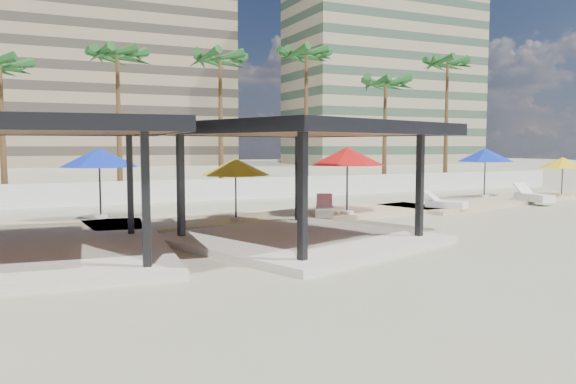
# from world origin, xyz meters

# --- Properties ---
(ground) EXTENTS (200.00, 200.00, 0.00)m
(ground) POSITION_xyz_m (0.00, 0.00, 0.00)
(ground) COLOR tan
(ground) RESTS_ON ground
(promenade) EXTENTS (44.45, 7.97, 0.24)m
(promenade) POSITION_xyz_m (2.00, 7.67, 0.06)
(promenade) COLOR #C6B284
(promenade) RESTS_ON ground
(boundary_wall) EXTENTS (56.00, 0.30, 1.20)m
(boundary_wall) POSITION_xyz_m (0.00, 16.00, 0.60)
(boundary_wall) COLOR silver
(boundary_wall) RESTS_ON ground
(building_mid) EXTENTS (38.00, 16.00, 30.40)m
(building_mid) POSITION_xyz_m (4.00, 78.00, 14.27)
(building_mid) COLOR #847259
(building_mid) RESTS_ON ground
(building_east) EXTENTS (32.00, 15.00, 36.40)m
(building_east) POSITION_xyz_m (48.00, 66.00, 17.27)
(building_east) COLOR gray
(building_east) RESTS_ON ground
(pavilion_central) EXTENTS (9.54, 9.54, 3.79)m
(pavilion_central) POSITION_xyz_m (-0.04, 1.21, 2.26)
(pavilion_central) COLOR beige
(pavilion_central) RESTS_ON ground
(pavilion_west) EXTENTS (8.16, 8.16, 3.79)m
(pavilion_west) POSITION_xyz_m (-7.83, 1.58, 2.26)
(pavilion_west) COLOR beige
(pavilion_west) RESTS_ON ground
(umbrella_b) EXTENTS (3.57, 3.57, 2.43)m
(umbrella_b) POSITION_xyz_m (-0.55, 5.87, 2.26)
(umbrella_b) COLOR beige
(umbrella_b) RESTS_ON promenade
(umbrella_c) EXTENTS (3.29, 3.29, 2.87)m
(umbrella_c) POSITION_xyz_m (4.47, 5.80, 2.64)
(umbrella_c) COLOR beige
(umbrella_c) RESTS_ON promenade
(umbrella_d) EXTENTS (3.78, 3.78, 2.77)m
(umbrella_d) POSITION_xyz_m (15.58, 9.20, 2.56)
(umbrella_d) COLOR beige
(umbrella_d) RESTS_ON promenade
(umbrella_e) EXTENTS (3.10, 3.10, 2.25)m
(umbrella_e) POSITION_xyz_m (20.09, 7.76, 2.12)
(umbrella_e) COLOR beige
(umbrella_e) RESTS_ON promenade
(umbrella_f) EXTENTS (3.67, 3.67, 2.84)m
(umbrella_f) POSITION_xyz_m (-5.27, 8.88, 2.62)
(umbrella_f) COLOR beige
(umbrella_f) RESTS_ON promenade
(lounger_b) EXTENTS (1.67, 2.26, 0.83)m
(lounger_b) POSITION_xyz_m (3.40, 5.84, 0.38)
(lounger_b) COLOR white
(lounger_b) RESTS_ON promenade
(lounger_c) EXTENTS (1.43, 2.07, 0.75)m
(lounger_c) POSITION_xyz_m (9.89, 5.84, 0.36)
(lounger_c) COLOR white
(lounger_c) RESTS_ON promenade
(lounger_d) EXTENTS (1.15, 2.50, 0.91)m
(lounger_d) POSITION_xyz_m (16.28, 6.41, 0.40)
(lounger_d) COLOR white
(lounger_d) RESTS_ON promenade
(palm_c) EXTENTS (3.00, 3.00, 8.08)m
(palm_c) POSITION_xyz_m (-9.00, 18.10, 6.99)
(palm_c) COLOR brown
(palm_c) RESTS_ON ground
(palm_d) EXTENTS (3.00, 3.00, 9.12)m
(palm_d) POSITION_xyz_m (-3.00, 18.90, 7.96)
(palm_d) COLOR brown
(palm_d) RESTS_ON ground
(palm_e) EXTENTS (3.00, 3.00, 9.19)m
(palm_e) POSITION_xyz_m (3.00, 18.40, 8.04)
(palm_e) COLOR brown
(palm_e) RESTS_ON ground
(palm_f) EXTENTS (3.00, 3.00, 9.92)m
(palm_f) POSITION_xyz_m (9.00, 18.60, 8.72)
(palm_f) COLOR brown
(palm_f) RESTS_ON ground
(palm_g) EXTENTS (3.00, 3.00, 8.29)m
(palm_g) POSITION_xyz_m (15.00, 18.20, 7.19)
(palm_g) COLOR brown
(palm_g) RESTS_ON ground
(palm_h) EXTENTS (3.00, 3.00, 10.11)m
(palm_h) POSITION_xyz_m (21.00, 18.80, 8.89)
(palm_h) COLOR brown
(palm_h) RESTS_ON ground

